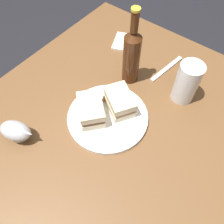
{
  "coord_description": "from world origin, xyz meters",
  "views": [
    {
      "loc": [
        -0.35,
        -0.25,
        1.4
      ],
      "look_at": [
        -0.01,
        0.01,
        0.76
      ],
      "focal_mm": 37.28,
      "sensor_mm": 36.0,
      "label": 1
    }
  ],
  "objects": [
    {
      "name": "napkin",
      "position": [
        0.32,
        0.2,
        0.73
      ],
      "size": [
        0.14,
        0.13,
        0.01
      ],
      "primitive_type": "cube",
      "rotation": [
        0.0,
        0.0,
        0.4
      ],
      "color": "white",
      "rests_on": "dining_table"
    },
    {
      "name": "plate",
      "position": [
        -0.03,
        0.02,
        0.74
      ],
      "size": [
        0.27,
        0.27,
        0.01
      ],
      "primitive_type": "cylinder",
      "color": "white",
      "rests_on": "dining_table"
    },
    {
      "name": "cider_bottle",
      "position": [
        0.17,
        0.06,
        0.84
      ],
      "size": [
        0.06,
        0.06,
        0.29
      ],
      "color": "#47230F",
      "rests_on": "dining_table"
    },
    {
      "name": "ground_plane",
      "position": [
        0.0,
        0.0,
        0.0
      ],
      "size": [
        6.0,
        6.0,
        0.0
      ],
      "primitive_type": "plane",
      "color": "black"
    },
    {
      "name": "gravy_boat",
      "position": [
        -0.25,
        0.19,
        0.77
      ],
      "size": [
        0.09,
        0.12,
        0.07
      ],
      "color": "#B7B7BC",
      "rests_on": "dining_table"
    },
    {
      "name": "potato_wedge_back",
      "position": [
        0.05,
        0.06,
        0.75
      ],
      "size": [
        0.04,
        0.06,
        0.02
      ],
      "primitive_type": "cube",
      "rotation": [
        0.0,
        0.0,
        1.98
      ],
      "color": "#B77F33",
      "rests_on": "plate"
    },
    {
      "name": "pint_glass",
      "position": [
        0.21,
        -0.14,
        0.8
      ],
      "size": [
        0.08,
        0.08,
        0.15
      ],
      "color": "white",
      "rests_on": "dining_table"
    },
    {
      "name": "dining_table",
      "position": [
        0.0,
        0.0,
        0.36
      ],
      "size": [
        1.02,
        0.91,
        0.73
      ],
      "primitive_type": "cube",
      "color": "brown",
      "rests_on": "ground"
    },
    {
      "name": "sandwich_half_left",
      "position": [
        0.03,
        0.01,
        0.78
      ],
      "size": [
        0.12,
        0.14,
        0.06
      ],
      "color": "beige",
      "rests_on": "plate"
    },
    {
      "name": "fork",
      "position": [
        0.29,
        -0.03,
        0.73
      ],
      "size": [
        0.18,
        0.04,
        0.01
      ],
      "primitive_type": "cube",
      "rotation": [
        0.0,
        0.0,
        2.99
      ],
      "color": "silver",
      "rests_on": "dining_table"
    },
    {
      "name": "potato_wedge_middle",
      "position": [
        -0.03,
        0.09,
        0.75
      ],
      "size": [
        0.04,
        0.04,
        0.02
      ],
      "primitive_type": "cube",
      "rotation": [
        0.0,
        0.0,
        3.65
      ],
      "color": "#B77F33",
      "rests_on": "plate"
    },
    {
      "name": "potato_wedge_front",
      "position": [
        0.03,
        0.07,
        0.75
      ],
      "size": [
        0.04,
        0.04,
        0.02
      ],
      "primitive_type": "cube",
      "rotation": [
        0.0,
        0.0,
        3.6
      ],
      "color": "#AD702D",
      "rests_on": "plate"
    },
    {
      "name": "sandwich_half_right",
      "position": [
        -0.06,
        0.06,
        0.78
      ],
      "size": [
        0.13,
        0.14,
        0.07
      ],
      "color": "beige",
      "rests_on": "plate"
    }
  ]
}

